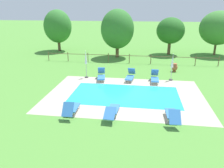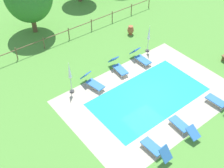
# 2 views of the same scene
# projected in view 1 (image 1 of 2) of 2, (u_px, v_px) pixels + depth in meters

# --- Properties ---
(ground_plane) EXTENTS (160.00, 160.00, 0.00)m
(ground_plane) POSITION_uv_depth(u_px,v_px,m) (125.00, 95.00, 15.84)
(ground_plane) COLOR #518E38
(pool_deck_paving) EXTENTS (11.02, 7.59, 0.01)m
(pool_deck_paving) POSITION_uv_depth(u_px,v_px,m) (125.00, 95.00, 15.84)
(pool_deck_paving) COLOR #B2A893
(pool_deck_paving) RESTS_ON ground
(swimming_pool_water) EXTENTS (7.62, 4.19, 0.01)m
(swimming_pool_water) POSITION_uv_depth(u_px,v_px,m) (125.00, 95.00, 15.84)
(swimming_pool_water) COLOR #23A8C1
(swimming_pool_water) RESTS_ON ground
(pool_coping_rim) EXTENTS (8.10, 4.67, 0.01)m
(pool_coping_rim) POSITION_uv_depth(u_px,v_px,m) (125.00, 95.00, 15.84)
(pool_coping_rim) COLOR #C0B59F
(pool_coping_rim) RESTS_ON ground
(sun_lounger_north_near_steps) EXTENTS (0.91, 1.93, 0.99)m
(sun_lounger_north_near_steps) POSITION_uv_depth(u_px,v_px,m) (101.00, 75.00, 18.96)
(sun_lounger_north_near_steps) COLOR #3370BC
(sun_lounger_north_near_steps) RESTS_ON ground
(sun_lounger_north_mid) EXTENTS (0.73, 2.08, 0.76)m
(sun_lounger_north_mid) POSITION_uv_depth(u_px,v_px,m) (112.00, 110.00, 12.69)
(sun_lounger_north_mid) COLOR #3370BC
(sun_lounger_north_mid) RESTS_ON ground
(sun_lounger_north_far) EXTENTS (0.80, 1.94, 0.97)m
(sun_lounger_north_far) POSITION_uv_depth(u_px,v_px,m) (130.00, 76.00, 18.83)
(sun_lounger_north_far) COLOR #3370BC
(sun_lounger_north_far) RESTS_ON ground
(sun_lounger_north_end) EXTENTS (0.69, 1.97, 0.90)m
(sun_lounger_north_end) POSITION_uv_depth(u_px,v_px,m) (172.00, 115.00, 12.12)
(sun_lounger_north_end) COLOR #3370BC
(sun_lounger_north_end) RESTS_ON ground
(sun_lounger_south_near_corner) EXTENTS (0.61, 1.87, 0.98)m
(sun_lounger_south_near_corner) POSITION_uv_depth(u_px,v_px,m) (155.00, 77.00, 18.40)
(sun_lounger_south_near_corner) COLOR #3370BC
(sun_lounger_south_near_corner) RESTS_ON ground
(sun_lounger_south_mid) EXTENTS (0.66, 1.89, 0.97)m
(sun_lounger_south_mid) POSITION_uv_depth(u_px,v_px,m) (71.00, 108.00, 12.88)
(sun_lounger_south_mid) COLOR #3370BC
(sun_lounger_south_mid) RESTS_ON ground
(patio_umbrella_closed_row_mid_west) EXTENTS (0.32, 0.32, 2.45)m
(patio_umbrella_closed_row_mid_west) POSITION_uv_depth(u_px,v_px,m) (86.00, 60.00, 19.15)
(patio_umbrella_closed_row_mid_west) COLOR #383838
(patio_umbrella_closed_row_mid_west) RESTS_ON ground
(patio_umbrella_closed_row_centre) EXTENTS (0.32, 0.32, 2.31)m
(patio_umbrella_closed_row_centre) POSITION_uv_depth(u_px,v_px,m) (172.00, 64.00, 18.50)
(patio_umbrella_closed_row_centre) COLOR #383838
(patio_umbrella_closed_row_centre) RESTS_ON ground
(terracotta_urn_near_fence) EXTENTS (0.55, 0.55, 0.79)m
(terracotta_urn_near_fence) POSITION_uv_depth(u_px,v_px,m) (175.00, 67.00, 21.32)
(terracotta_urn_near_fence) COLOR #A85B38
(terracotta_urn_near_fence) RESTS_ON ground
(perimeter_fence) EXTENTS (18.76, 0.08, 1.05)m
(perimeter_fence) POSITION_uv_depth(u_px,v_px,m) (129.00, 57.00, 24.36)
(perimeter_fence) COLOR brown
(perimeter_fence) RESTS_ON ground
(tree_far_west) EXTENTS (3.94, 3.94, 5.70)m
(tree_far_west) POSITION_uv_depth(u_px,v_px,m) (117.00, 29.00, 26.38)
(tree_far_west) COLOR brown
(tree_far_west) RESTS_ON ground
(tree_west_mid) EXTENTS (3.50, 3.50, 4.68)m
(tree_west_mid) POSITION_uv_depth(u_px,v_px,m) (171.00, 31.00, 28.04)
(tree_west_mid) COLOR brown
(tree_west_mid) RESTS_ON ground
(tree_centre) EXTENTS (4.49, 4.49, 5.48)m
(tree_centre) POSITION_uv_depth(u_px,v_px,m) (218.00, 28.00, 27.60)
(tree_centre) COLOR brown
(tree_centre) RESTS_ON ground
(tree_east_mid) EXTENTS (3.72, 3.72, 5.57)m
(tree_east_mid) POSITION_uv_depth(u_px,v_px,m) (58.00, 26.00, 30.20)
(tree_east_mid) COLOR brown
(tree_east_mid) RESTS_ON ground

